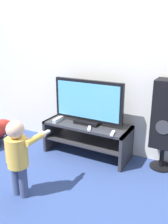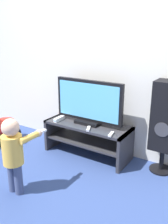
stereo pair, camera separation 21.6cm
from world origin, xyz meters
name	(u,v)px [view 1 (the left image)]	position (x,y,z in m)	size (l,w,h in m)	color
ground_plane	(79,161)	(0.00, 0.00, 0.00)	(16.00, 16.00, 0.00)	navy
wall_back	(99,50)	(0.00, 0.51, 1.30)	(10.00, 0.06, 2.60)	silver
tv_stand	(87,134)	(0.00, 0.21, 0.28)	(1.09, 0.43, 0.42)	#2D2D33
television	(88,103)	(0.00, 0.23, 0.69)	(0.91, 0.20, 0.55)	black
game_console	(58,120)	(-0.37, 0.11, 0.45)	(0.05, 0.19, 0.05)	white
remote_primary	(113,133)	(0.41, 0.05, 0.43)	(0.06, 0.13, 0.03)	white
remote_secondary	(89,129)	(0.11, 0.06, 0.43)	(0.08, 0.13, 0.03)	white
child	(18,152)	(-0.17, -0.83, 0.46)	(0.29, 0.45, 0.77)	#3F4C72
speaker_tower	(166,116)	(0.92, 0.34, 0.64)	(0.29, 0.26, 1.04)	black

